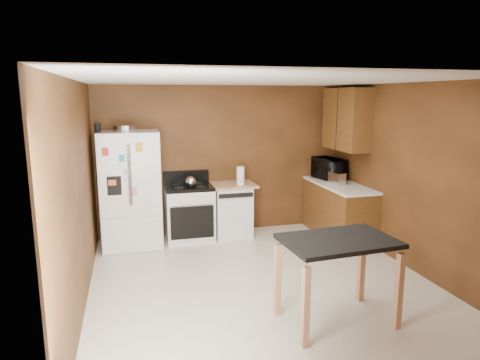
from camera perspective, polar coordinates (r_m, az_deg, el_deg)
name	(u,v)px	position (r m, az deg, el deg)	size (l,w,h in m)	color
floor	(262,283)	(5.56, 2.93, -13.54)	(4.50, 4.50, 0.00)	beige
ceiling	(264,80)	(5.06, 3.22, 13.14)	(4.50, 4.50, 0.00)	white
wall_back	(223,160)	(7.31, -2.32, 2.69)	(4.20, 4.20, 0.00)	brown
wall_front	(360,250)	(3.18, 15.66, -8.97)	(4.20, 4.20, 0.00)	brown
wall_left	(79,197)	(4.96, -20.72, -2.07)	(4.50, 4.50, 0.00)	brown
wall_right	(413,178)	(6.14, 22.09, 0.25)	(4.50, 4.50, 0.00)	brown
roasting_pan	(125,128)	(6.71, -15.06, 6.68)	(0.37, 0.37, 0.09)	silver
pen_cup	(98,128)	(6.63, -18.46, 6.62)	(0.09, 0.09, 0.13)	black
kettle	(191,182)	(6.82, -6.59, -0.22)	(0.18, 0.18, 0.18)	silver
paper_towel	(241,176)	(6.99, 0.07, 0.57)	(0.13, 0.13, 0.30)	white
green_canister	(242,179)	(7.20, 0.32, 0.07)	(0.09, 0.09, 0.10)	#3FA45F
toaster	(337,178)	(7.20, 12.81, 0.22)	(0.16, 0.26, 0.19)	silver
microwave	(329,169)	(7.60, 11.76, 1.38)	(0.60, 0.41, 0.33)	black
refrigerator	(131,190)	(6.83, -14.39, -1.24)	(0.90, 0.80, 1.80)	white
gas_range	(189,212)	(7.05, -6.79, -4.25)	(0.76, 0.68, 1.10)	white
dishwasher	(232,209)	(7.20, -1.13, -3.91)	(0.78, 0.63, 0.89)	white
right_cabinets	(341,183)	(7.29, 13.31, -0.36)	(0.63, 1.58, 2.45)	brown
island	(338,253)	(4.52, 12.93, -9.42)	(1.16, 0.82, 0.91)	black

